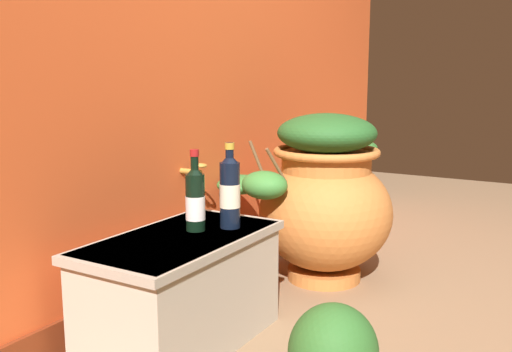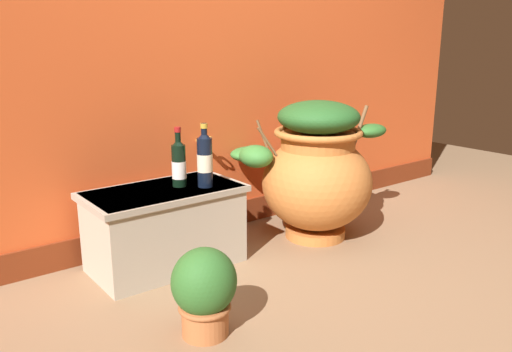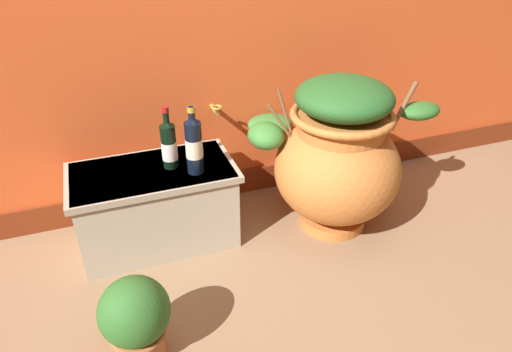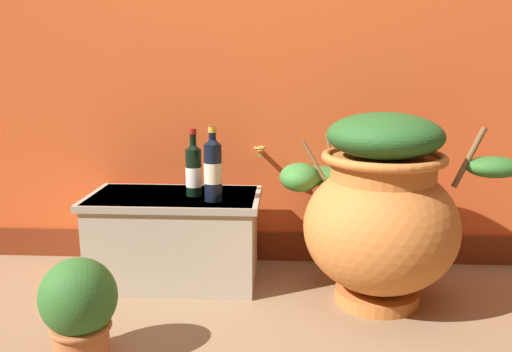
{
  "view_description": "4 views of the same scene",
  "coord_description": "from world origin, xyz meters",
  "px_view_note": "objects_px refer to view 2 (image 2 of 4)",
  "views": [
    {
      "loc": [
        -1.95,
        -0.38,
        0.95
      ],
      "look_at": [
        0.09,
        0.83,
        0.53
      ],
      "focal_mm": 40.15,
      "sensor_mm": 36.0,
      "label": 1
    },
    {
      "loc": [
        -1.55,
        -1.37,
        1.1
      ],
      "look_at": [
        0.11,
        0.79,
        0.39
      ],
      "focal_mm": 36.42,
      "sensor_mm": 36.0,
      "label": 2
    },
    {
      "loc": [
        -0.6,
        -1.03,
        1.44
      ],
      "look_at": [
        0.03,
        0.68,
        0.35
      ],
      "focal_mm": 31.91,
      "sensor_mm": 36.0,
      "label": 3
    },
    {
      "loc": [
        0.05,
        -1.39,
        0.97
      ],
      "look_at": [
        -0.07,
        0.81,
        0.49
      ],
      "focal_mm": 36.75,
      "sensor_mm": 36.0,
      "label": 4
    }
  ],
  "objects_px": {
    "terracotta_urn": "(316,170)",
    "wine_bottle_left": "(179,163)",
    "wine_bottle_middle": "(205,158)",
    "potted_shrub": "(204,290)"
  },
  "relations": [
    {
      "from": "terracotta_urn",
      "to": "wine_bottle_left",
      "type": "relative_size",
      "value": 3.18
    },
    {
      "from": "wine_bottle_left",
      "to": "wine_bottle_middle",
      "type": "bearing_deg",
      "value": -41.46
    },
    {
      "from": "wine_bottle_left",
      "to": "wine_bottle_middle",
      "type": "distance_m",
      "value": 0.13
    },
    {
      "from": "terracotta_urn",
      "to": "wine_bottle_middle",
      "type": "distance_m",
      "value": 0.7
    },
    {
      "from": "terracotta_urn",
      "to": "potted_shrub",
      "type": "height_order",
      "value": "terracotta_urn"
    },
    {
      "from": "wine_bottle_left",
      "to": "potted_shrub",
      "type": "distance_m",
      "value": 0.79
    },
    {
      "from": "terracotta_urn",
      "to": "wine_bottle_middle",
      "type": "xyz_separation_m",
      "value": [
        -0.68,
        0.07,
        0.15
      ]
    },
    {
      "from": "wine_bottle_middle",
      "to": "potted_shrub",
      "type": "bearing_deg",
      "value": -123.01
    },
    {
      "from": "wine_bottle_left",
      "to": "wine_bottle_middle",
      "type": "xyz_separation_m",
      "value": [
        0.1,
        -0.09,
        0.02
      ]
    },
    {
      "from": "wine_bottle_middle",
      "to": "wine_bottle_left",
      "type": "bearing_deg",
      "value": 138.54
    }
  ]
}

